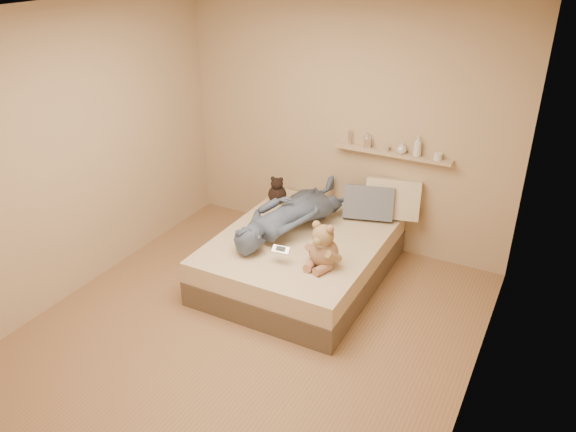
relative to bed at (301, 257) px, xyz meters
The scene contains 10 objects.
room 1.42m from the bed, 90.00° to the right, with size 3.80×3.80×3.80m.
bed is the anchor object (origin of this frame).
game_console 0.63m from the bed, 84.07° to the right, with size 0.16×0.08×0.05m.
teddy_bear 0.69m from the bed, 44.29° to the right, with size 0.35×0.35×0.43m.
dark_plush 0.89m from the bed, 135.69° to the left, with size 0.20×0.20×0.31m.
pillow_cream 1.12m from the bed, 53.22° to the left, with size 0.55×0.16×0.40m, color beige.
pillow_grey 0.90m from the bed, 58.86° to the left, with size 0.50×0.14×0.34m, color slate.
person 0.45m from the bed, 140.82° to the left, with size 0.56×1.54×0.37m, color #4C5878.
wall_shelf 1.38m from the bed, 58.82° to the left, with size 1.20×0.12×0.03m, color tan.
shelf_bottles 1.46m from the bed, 55.84° to the left, with size 0.98×0.13×0.21m.
Camera 1 is at (2.10, -3.32, 3.06)m, focal length 35.00 mm.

